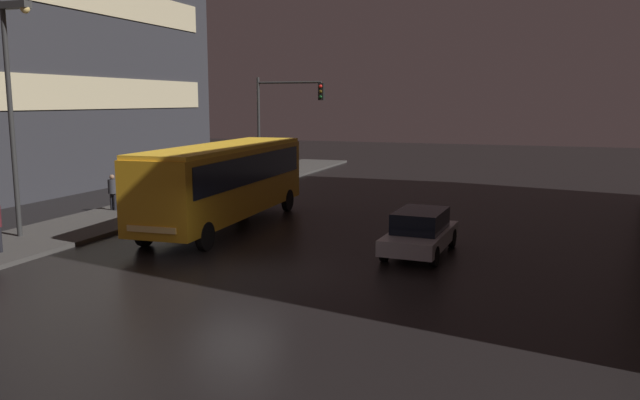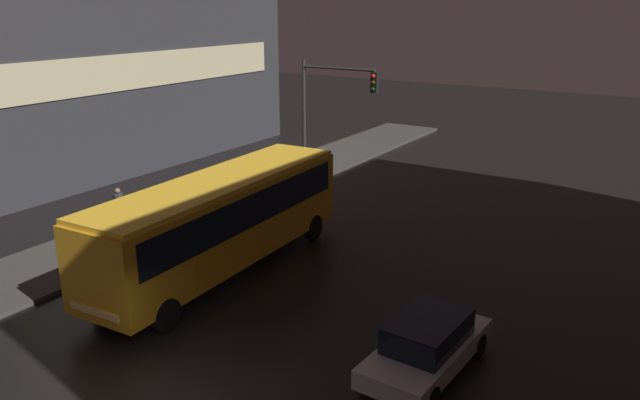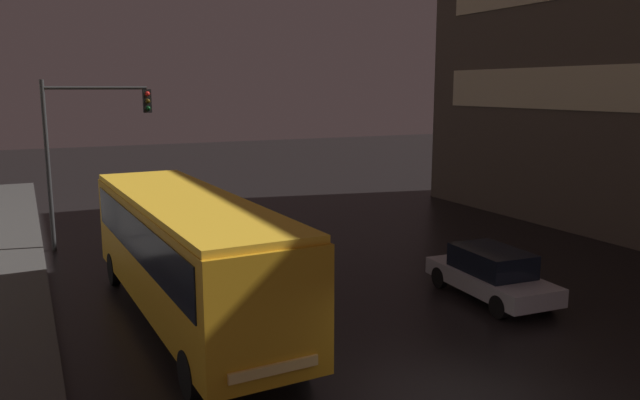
# 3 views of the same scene
# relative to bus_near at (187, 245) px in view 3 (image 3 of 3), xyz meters

# --- Properties ---
(bus_near) EXTENTS (3.08, 11.20, 3.32)m
(bus_near) POSITION_rel_bus_near_xyz_m (0.00, 0.00, 0.00)
(bus_near) COLOR orange
(bus_near) RESTS_ON ground
(car_taxi) EXTENTS (2.00, 4.34, 1.48)m
(car_taxi) POSITION_rel_bus_near_xyz_m (8.38, -2.03, -1.29)
(car_taxi) COLOR #B7B7BC
(car_taxi) RESTS_ON ground
(traffic_light_main) EXTENTS (3.94, 0.35, 6.37)m
(traffic_light_main) POSITION_rel_bus_near_xyz_m (-1.51, 9.36, 2.31)
(traffic_light_main) COLOR #2D2D2D
(traffic_light_main) RESTS_ON ground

